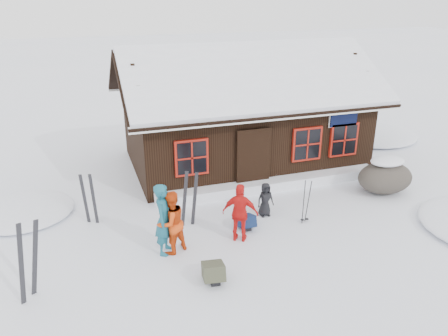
{
  "coord_description": "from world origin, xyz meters",
  "views": [
    {
      "loc": [
        -4.14,
        -9.51,
        5.95
      ],
      "look_at": [
        -0.41,
        1.44,
        1.3
      ],
      "focal_mm": 35.0,
      "sensor_mm": 36.0,
      "label": 1
    }
  ],
  "objects": [
    {
      "name": "backpack_blue",
      "position": [
        -0.22,
        0.15,
        0.15
      ],
      "size": [
        0.43,
        0.56,
        0.3
      ],
      "primitive_type": "cube",
      "rotation": [
        0.0,
        0.0,
        -0.01
      ],
      "color": "#102248",
      "rests_on": "ground"
    },
    {
      "name": "boulder",
      "position": [
        4.82,
        0.91,
        0.53
      ],
      "size": [
        1.8,
        1.35,
        1.05
      ],
      "color": "#49433A",
      "rests_on": "ground"
    },
    {
      "name": "snow_drift",
      "position": [
        1.5,
        2.25,
        0.17
      ],
      "size": [
        7.6,
        0.6,
        0.35
      ],
      "primitive_type": "cube",
      "color": "white",
      "rests_on": "ground"
    },
    {
      "name": "mountain_hut",
      "position": [
        1.5,
        4.98,
        1.58
      ],
      "size": [
        8.9,
        6.09,
        4.42
      ],
      "color": "black",
      "rests_on": "ground"
    },
    {
      "name": "skier_teal",
      "position": [
        -2.52,
        -0.3,
        0.91
      ],
      "size": [
        0.71,
        0.79,
        1.82
      ],
      "primitive_type": "imported",
      "rotation": [
        0.0,
        0.0,
        1.06
      ],
      "color": "#17596D",
      "rests_on": "ground"
    },
    {
      "name": "skier_orange_right",
      "position": [
        -0.59,
        -0.36,
        0.78
      ],
      "size": [
        0.99,
        0.79,
        1.57
      ],
      "primitive_type": "imported",
      "rotation": [
        0.0,
        0.0,
        2.62
      ],
      "color": "red",
      "rests_on": "ground"
    },
    {
      "name": "ski_poles",
      "position": [
        1.46,
        -0.05,
        0.61
      ],
      "size": [
        0.23,
        0.11,
        1.3
      ],
      "color": "black",
      "rests_on": "ground"
    },
    {
      "name": "skier_crouched",
      "position": [
        0.57,
        0.67,
        0.5
      ],
      "size": [
        0.5,
        0.33,
        1.0
      ],
      "primitive_type": "imported",
      "rotation": [
        0.0,
        0.0,
        0.02
      ],
      "color": "black",
      "rests_on": "ground"
    },
    {
      "name": "backpack_olive",
      "position": [
        -1.76,
        -1.8,
        0.17
      ],
      "size": [
        0.56,
        0.69,
        0.34
      ],
      "primitive_type": "cube",
      "rotation": [
        0.0,
        0.0,
        -0.16
      ],
      "color": "#3D3F2D",
      "rests_on": "ground"
    },
    {
      "name": "ground",
      "position": [
        0.0,
        0.0,
        0.0
      ],
      "size": [
        120.0,
        120.0,
        0.0
      ],
      "primitive_type": "plane",
      "color": "white",
      "rests_on": "ground"
    },
    {
      "name": "ski_pair_left",
      "position": [
        -5.5,
        -1.06,
        0.84
      ],
      "size": [
        0.57,
        0.37,
        1.77
      ],
      "rotation": [
        0.0,
        0.0,
        0.56
      ],
      "color": "black",
      "rests_on": "ground"
    },
    {
      "name": "ski_pair_right",
      "position": [
        -1.61,
        0.81,
        0.77
      ],
      "size": [
        0.51,
        0.22,
        1.64
      ],
      "rotation": [
        0.0,
        0.0,
        -0.33
      ],
      "color": "black",
      "rests_on": "ground"
    },
    {
      "name": "skier_orange_left",
      "position": [
        -2.37,
        -0.33,
        0.81
      ],
      "size": [
        0.98,
        0.9,
        1.62
      ],
      "primitive_type": "imported",
      "rotation": [
        0.0,
        0.0,
        3.6
      ],
      "color": "#D7410F",
      "rests_on": "ground"
    },
    {
      "name": "snow_mounds",
      "position": [
        1.65,
        1.86,
        0.0
      ],
      "size": [
        20.6,
        13.2,
        0.48
      ],
      "color": "white",
      "rests_on": "ground"
    },
    {
      "name": "ski_pair_mid",
      "position": [
        -4.17,
        1.83,
        0.7
      ],
      "size": [
        0.38,
        0.17,
        1.51
      ],
      "rotation": [
        0.0,
        0.0,
        -0.37
      ],
      "color": "black",
      "rests_on": "ground"
    }
  ]
}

